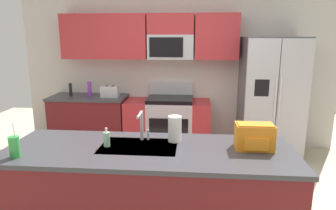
# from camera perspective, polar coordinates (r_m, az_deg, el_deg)

# --- Properties ---
(kitchen_wall_unit) EXTENTS (5.20, 0.43, 2.60)m
(kitchen_wall_unit) POSITION_cam_1_polar(r_m,az_deg,el_deg) (5.01, 0.19, 8.54)
(kitchen_wall_unit) COLOR beige
(kitchen_wall_unit) RESTS_ON ground
(back_counter) EXTENTS (1.24, 0.63, 0.90)m
(back_counter) POSITION_cam_1_polar(r_m,az_deg,el_deg) (5.19, -14.59, -3.20)
(back_counter) COLOR maroon
(back_counter) RESTS_ON ground
(range_oven) EXTENTS (1.36, 0.61, 1.10)m
(range_oven) POSITION_cam_1_polar(r_m,az_deg,el_deg) (4.92, -0.06, -3.75)
(range_oven) COLOR #B7BABF
(range_oven) RESTS_ON ground
(refrigerator) EXTENTS (0.90, 0.76, 1.85)m
(refrigerator) POSITION_cam_1_polar(r_m,az_deg,el_deg) (4.87, 18.88, 1.20)
(refrigerator) COLOR #4C4F54
(refrigerator) RESTS_ON ground
(island_counter) EXTENTS (2.52, 0.89, 0.90)m
(island_counter) POSITION_cam_1_polar(r_m,az_deg,el_deg) (2.84, -3.50, -16.65)
(island_counter) COLOR maroon
(island_counter) RESTS_ON ground
(toaster) EXTENTS (0.28, 0.16, 0.18)m
(toaster) POSITION_cam_1_polar(r_m,az_deg,el_deg) (4.91, -10.96, 2.54)
(toaster) COLOR #B7BABF
(toaster) RESTS_ON back_counter
(pepper_mill) EXTENTS (0.05, 0.05, 0.21)m
(pepper_mill) POSITION_cam_1_polar(r_m,az_deg,el_deg) (5.18, -18.01, 2.82)
(pepper_mill) COLOR black
(pepper_mill) RESTS_ON back_counter
(bottle_purple) EXTENTS (0.06, 0.06, 0.24)m
(bottle_purple) POSITION_cam_1_polar(r_m,az_deg,el_deg) (5.03, -14.66, 2.94)
(bottle_purple) COLOR purple
(bottle_purple) RESTS_ON back_counter
(sink_faucet) EXTENTS (0.09, 0.22, 0.28)m
(sink_faucet) POSITION_cam_1_polar(r_m,az_deg,el_deg) (2.79, -5.02, -3.51)
(sink_faucet) COLOR #B7BABF
(sink_faucet) RESTS_ON island_counter
(drink_cup_green) EXTENTS (0.08, 0.08, 0.29)m
(drink_cup_green) POSITION_cam_1_polar(r_m,az_deg,el_deg) (2.73, -27.13, -7.07)
(drink_cup_green) COLOR green
(drink_cup_green) RESTS_ON island_counter
(soap_dispenser) EXTENTS (0.06, 0.06, 0.17)m
(soap_dispenser) POSITION_cam_1_polar(r_m,az_deg,el_deg) (2.73, -11.57, -6.34)
(soap_dispenser) COLOR #A5D8B2
(soap_dispenser) RESTS_ON island_counter
(paper_towel_roll) EXTENTS (0.12, 0.12, 0.24)m
(paper_towel_roll) POSITION_cam_1_polar(r_m,az_deg,el_deg) (2.78, 1.29, -4.55)
(paper_towel_roll) COLOR white
(paper_towel_roll) RESTS_ON island_counter
(backpack) EXTENTS (0.32, 0.22, 0.23)m
(backpack) POSITION_cam_1_polar(r_m,az_deg,el_deg) (2.70, 16.09, -5.68)
(backpack) COLOR orange
(backpack) RESTS_ON island_counter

